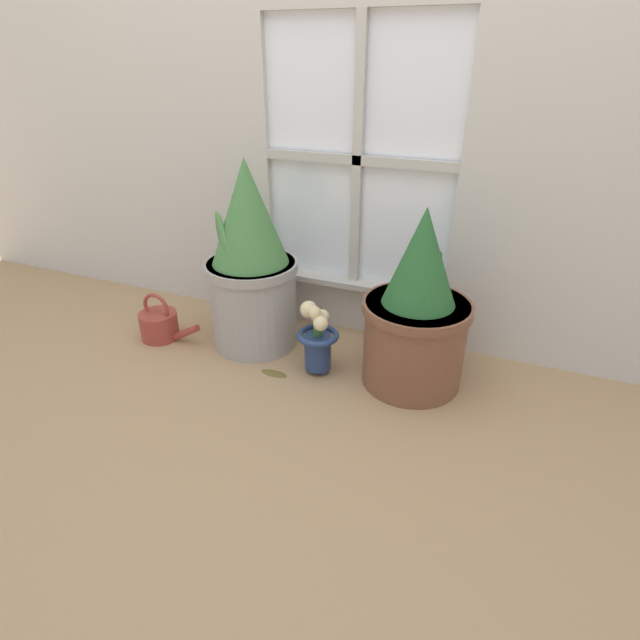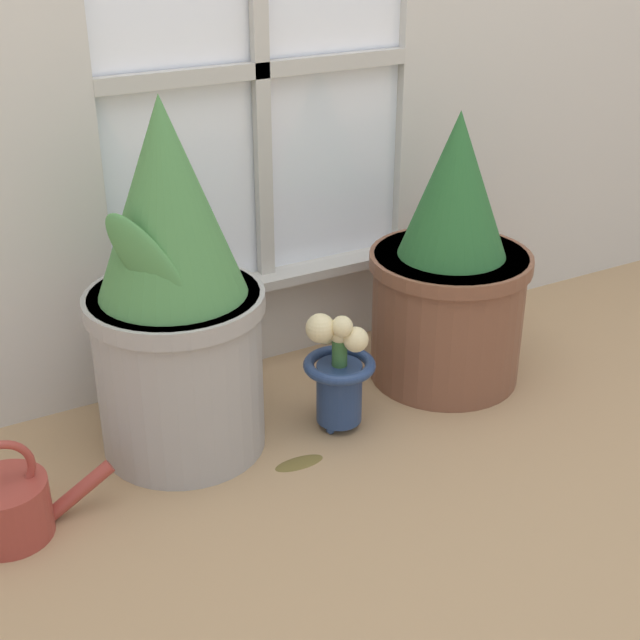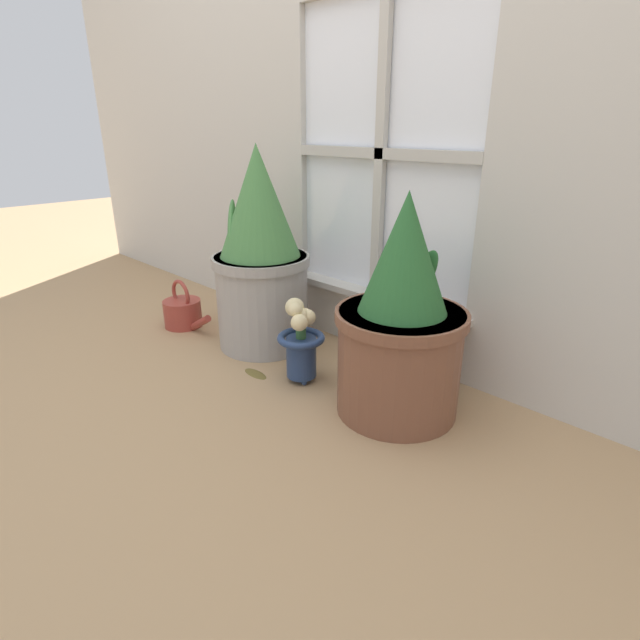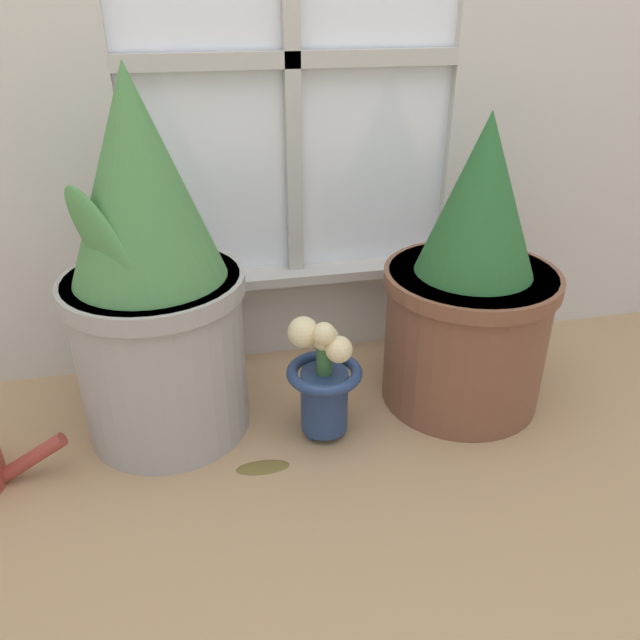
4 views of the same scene
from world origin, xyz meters
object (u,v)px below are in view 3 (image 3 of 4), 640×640
potted_plant_left (260,258)px  potted_plant_right (401,326)px  flower_vase (301,340)px  watering_can (183,312)px

potted_plant_left → potted_plant_right: size_ratio=1.15×
flower_vase → watering_can: size_ratio=0.99×
potted_plant_left → flower_vase: (0.33, -0.10, -0.20)m
potted_plant_left → potted_plant_right: potted_plant_left is taller
flower_vase → potted_plant_left: bearing=162.6°
flower_vase → watering_can: bearing=-178.2°
potted_plant_right → flower_vase: bearing=-168.1°
potted_plant_right → flower_vase: (-0.35, -0.07, -0.13)m
potted_plant_right → watering_can: potted_plant_right is taller
watering_can → potted_plant_right: bearing=5.1°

